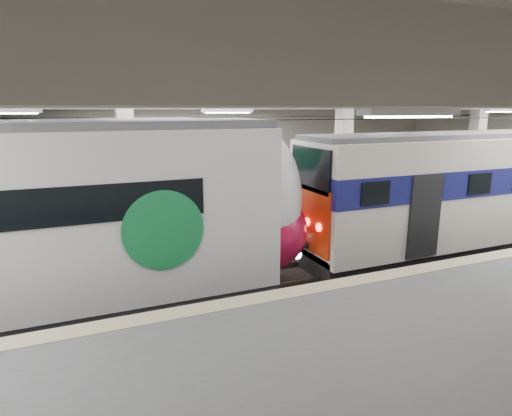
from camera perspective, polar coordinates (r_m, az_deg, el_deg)
name	(u,v)px	position (r m, az deg, el deg)	size (l,w,h in m)	color
station_hall	(279,183)	(10.34, 3.10, 3.31)	(36.00, 24.00, 5.75)	black
modern_emu	(48,225)	(11.26, -25.98, -1.99)	(14.83, 3.06, 4.73)	silver
older_rer	(464,190)	(16.87, 25.97, 2.23)	(12.67, 2.80, 4.22)	beige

